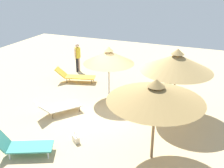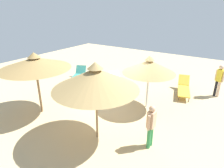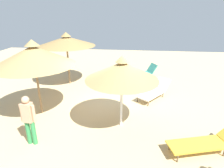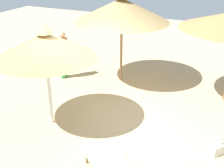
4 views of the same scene
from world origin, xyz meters
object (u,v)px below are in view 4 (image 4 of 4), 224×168
Objects in this scene: parasol_umbrella_near_left at (45,45)px; person_standing_far_right at (63,52)px; handbag at (218,149)px; parasol_umbrella_front at (122,10)px.

person_standing_far_right is (-1.27, 2.55, -1.10)m from parasol_umbrella_near_left.
parasol_umbrella_near_left is at bearing -174.51° from handbag.
parasol_umbrella_front is 1.85× the size of person_standing_far_right.
parasol_umbrella_near_left reaches higher than handbag.
handbag is (3.36, -2.74, -2.12)m from parasol_umbrella_front.
parasol_umbrella_front is at bearing 140.77° from handbag.
handbag is at bearing 5.49° from parasol_umbrella_near_left.
person_standing_far_right is at bearing 116.43° from parasol_umbrella_near_left.
parasol_umbrella_near_left is 3.17m from parasol_umbrella_front.
person_standing_far_right is 3.95× the size of handbag.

